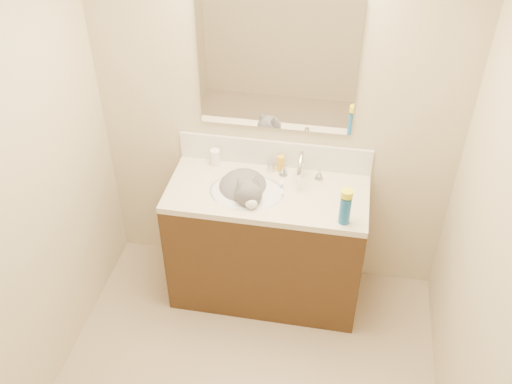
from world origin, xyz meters
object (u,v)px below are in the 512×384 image
at_px(faucet, 301,169).
at_px(cat, 244,191).
at_px(amber_bottle, 281,164).
at_px(silver_jar, 271,167).
at_px(spray_can, 345,210).
at_px(pill_bottle, 215,158).
at_px(vanity_cabinet, 267,246).
at_px(basin, 247,201).

bearing_deg(faucet, cat, -156.64).
xyz_separation_m(faucet, amber_bottle, (-0.13, 0.08, -0.03)).
distance_m(silver_jar, spray_can, 0.63).
bearing_deg(silver_jar, spray_can, -40.59).
distance_m(amber_bottle, spray_can, 0.59).
distance_m(faucet, cat, 0.37).
bearing_deg(amber_bottle, silver_jar, -169.55).
distance_m(cat, spray_can, 0.64).
bearing_deg(spray_can, pill_bottle, 153.79).
bearing_deg(amber_bottle, vanity_cabinet, -102.02).
xyz_separation_m(basin, silver_jar, (0.11, 0.23, 0.10)).
bearing_deg(vanity_cabinet, amber_bottle, 77.98).
distance_m(cat, silver_jar, 0.25).
xyz_separation_m(pill_bottle, amber_bottle, (0.41, 0.01, -0.00)).
distance_m(vanity_cabinet, amber_bottle, 0.55).
height_order(vanity_cabinet, silver_jar, silver_jar).
relative_size(cat, silver_jar, 8.52).
xyz_separation_m(vanity_cabinet, faucet, (0.18, 0.14, 0.54)).
bearing_deg(cat, silver_jar, 34.47).
distance_m(silver_jar, amber_bottle, 0.07).
bearing_deg(spray_can, basin, 163.44).
relative_size(cat, amber_bottle, 4.44).
height_order(basin, amber_bottle, amber_bottle).
bearing_deg(vanity_cabinet, pill_bottle, 150.79).
bearing_deg(basin, silver_jar, 65.55).
distance_m(basin, silver_jar, 0.28).
bearing_deg(faucet, vanity_cabinet, -142.71).
bearing_deg(spray_can, vanity_cabinet, 156.27).
bearing_deg(basin, cat, 126.05).
distance_m(pill_bottle, amber_bottle, 0.41).
distance_m(faucet, spray_can, 0.44).
relative_size(pill_bottle, spray_can, 0.64).
bearing_deg(basin, spray_can, -16.56).
bearing_deg(silver_jar, amber_bottle, 10.45).
xyz_separation_m(vanity_cabinet, pill_bottle, (-0.36, 0.20, 0.50)).
bearing_deg(pill_bottle, vanity_cabinet, -29.21).
bearing_deg(cat, basin, -77.73).
bearing_deg(amber_bottle, pill_bottle, -178.42).
relative_size(silver_jar, amber_bottle, 0.52).
height_order(vanity_cabinet, pill_bottle, pill_bottle).
xyz_separation_m(basin, cat, (-0.02, 0.03, 0.05)).
bearing_deg(spray_can, silver_jar, 139.41).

